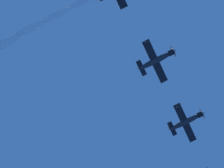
# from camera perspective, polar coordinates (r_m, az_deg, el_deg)

# --- Properties ---
(airplane_left_wingman) EXTENTS (7.42, 7.12, 2.86)m
(airplane_left_wingman) POSITION_cam_1_polar(r_m,az_deg,el_deg) (68.71, 12.53, -6.18)
(airplane_left_wingman) COLOR #232328
(airplane_right_wingman) EXTENTS (7.43, 7.13, 2.90)m
(airplane_right_wingman) POSITION_cam_1_polar(r_m,az_deg,el_deg) (62.70, 7.61, 4.05)
(airplane_right_wingman) COLOR #232328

